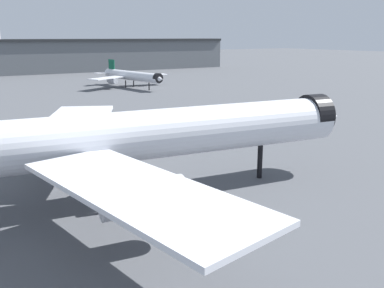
{
  "coord_description": "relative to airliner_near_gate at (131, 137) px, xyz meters",
  "views": [
    {
      "loc": [
        -16.51,
        -43.75,
        18.04
      ],
      "look_at": [
        8.21,
        -2.55,
        5.6
      ],
      "focal_mm": 39.05,
      "sensor_mm": 36.0,
      "label": 1
    }
  ],
  "objects": [
    {
      "name": "airliner_near_gate",
      "position": [
        0.0,
        0.0,
        0.0
      ],
      "size": [
        59.37,
        53.84,
        16.25
      ],
      "rotation": [
        0.0,
        0.0,
        -0.12
      ],
      "color": "silver",
      "rests_on": "ground"
    },
    {
      "name": "airliner_far_taxiway",
      "position": [
        41.92,
        99.01,
        -2.97
      ],
      "size": [
        32.4,
        35.93,
        9.5
      ],
      "rotation": [
        0.0,
        0.0,
        4.91
      ],
      "color": "silver",
      "rests_on": "ground"
    },
    {
      "name": "traffic_cone_wingtip",
      "position": [
        27.01,
        21.11,
        -6.8
      ],
      "size": [
        0.57,
        0.57,
        0.71
      ],
      "primitive_type": "cone",
      "color": "#F2600C",
      "rests_on": "ground"
    },
    {
      "name": "terminal_building",
      "position": [
        46.44,
        178.95,
        1.43
      ],
      "size": [
        163.28,
        22.36,
        31.61
      ],
      "rotation": [
        0.0,
        0.0,
        -0.01
      ],
      "color": "slate",
      "rests_on": "ground"
    },
    {
      "name": "ground",
      "position": [
        -0.79,
        1.66,
        -7.16
      ],
      "size": [
        900.0,
        900.0,
        0.0
      ],
      "primitive_type": "plane",
      "color": "#4C4F54"
    }
  ]
}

